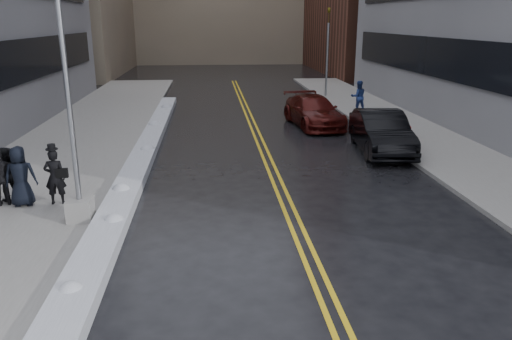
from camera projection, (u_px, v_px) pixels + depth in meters
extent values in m
plane|color=black|center=(203.00, 252.00, 11.97)|extent=(160.00, 160.00, 0.00)
cube|color=gray|center=(68.00, 151.00, 20.97)|extent=(5.50, 50.00, 0.15)
cube|color=gray|center=(429.00, 142.00, 22.37)|extent=(4.00, 50.00, 0.15)
cube|color=gold|center=(259.00, 148.00, 21.71)|extent=(0.12, 50.00, 0.01)
cube|color=gold|center=(266.00, 148.00, 21.74)|extent=(0.12, 50.00, 0.01)
cube|color=silver|center=(141.00, 159.00, 19.33)|extent=(0.90, 30.00, 0.34)
cube|color=gray|center=(80.00, 209.00, 13.45)|extent=(0.65, 0.65, 0.60)
cylinder|color=gray|center=(65.00, 66.00, 12.36)|extent=(0.14, 0.14, 7.00)
cylinder|color=maroon|center=(408.00, 135.00, 22.17)|extent=(0.24, 0.24, 0.60)
sphere|color=maroon|center=(408.00, 128.00, 22.08)|extent=(0.26, 0.26, 0.26)
cylinder|color=maroon|center=(408.00, 134.00, 22.16)|extent=(0.25, 0.10, 0.10)
cylinder|color=gray|center=(327.00, 60.00, 34.83)|extent=(0.14, 0.14, 5.00)
imported|color=#594C0C|center=(329.00, 15.00, 33.97)|extent=(0.16, 0.20, 1.00)
imported|color=black|center=(55.00, 177.00, 14.50)|extent=(0.62, 0.43, 1.64)
imported|color=black|center=(6.00, 174.00, 14.78)|extent=(0.91, 0.77, 1.63)
imported|color=black|center=(20.00, 176.00, 14.34)|extent=(0.96, 0.72, 1.78)
imported|color=black|center=(2.00, 178.00, 14.40)|extent=(1.05, 0.71, 1.66)
imported|color=navy|center=(358.00, 97.00, 28.96)|extent=(0.91, 0.71, 1.84)
imported|color=black|center=(381.00, 132.00, 20.80)|extent=(2.31, 5.37, 1.72)
imported|color=#3E0C0A|center=(313.00, 111.00, 26.00)|extent=(2.78, 5.58, 1.56)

